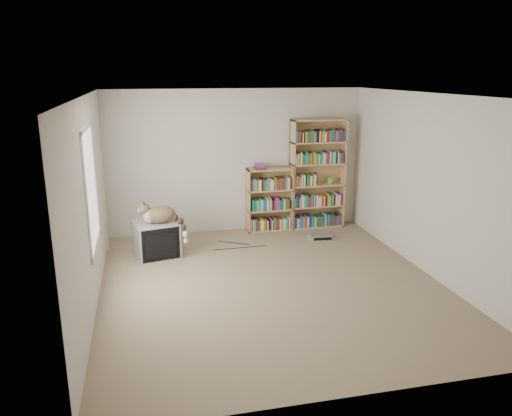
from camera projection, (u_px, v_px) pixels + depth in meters
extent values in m
cube|color=gray|center=(272.00, 284.00, 6.74)|extent=(4.50, 5.00, 0.01)
cube|color=beige|center=(236.00, 161.00, 8.76)|extent=(4.50, 0.02, 2.50)
cube|color=beige|center=(351.00, 266.00, 4.06)|extent=(4.50, 0.02, 2.50)
cube|color=beige|center=(90.00, 204.00, 5.92)|extent=(0.02, 5.00, 2.50)
cube|color=beige|center=(430.00, 186.00, 6.89)|extent=(0.02, 5.00, 2.50)
cube|color=white|center=(273.00, 95.00, 6.08)|extent=(4.50, 5.00, 0.02)
cube|color=white|center=(91.00, 188.00, 6.07)|extent=(0.02, 1.22, 1.52)
cube|color=#9A9A9C|center=(156.00, 239.00, 7.69)|extent=(0.74, 0.69, 0.55)
cube|color=black|center=(161.00, 245.00, 7.46)|extent=(0.57, 0.16, 0.50)
cube|color=black|center=(161.00, 246.00, 7.44)|extent=(0.46, 0.11, 0.38)
cube|color=black|center=(154.00, 238.00, 7.80)|extent=(0.44, 0.39, 0.33)
ellipsoid|color=#3A2617|center=(160.00, 214.00, 7.58)|extent=(0.50, 0.34, 0.26)
ellipsoid|color=#3A2617|center=(168.00, 214.00, 7.62)|extent=(0.23, 0.25, 0.19)
ellipsoid|color=#C3AC8D|center=(149.00, 216.00, 7.52)|extent=(0.20, 0.20, 0.22)
ellipsoid|color=#3A2617|center=(144.00, 209.00, 7.47)|extent=(0.18, 0.17, 0.16)
sphere|color=beige|center=(140.00, 210.00, 7.46)|extent=(0.07, 0.07, 0.07)
cone|color=black|center=(144.00, 204.00, 7.42)|extent=(0.07, 0.08, 0.08)
cone|color=black|center=(144.00, 203.00, 7.51)|extent=(0.07, 0.08, 0.08)
cube|color=tan|center=(292.00, 175.00, 8.89)|extent=(0.02, 0.30, 1.97)
cube|color=tan|center=(343.00, 173.00, 9.09)|extent=(0.02, 0.30, 1.97)
cube|color=tan|center=(315.00, 173.00, 9.12)|extent=(0.98, 0.03, 1.97)
cube|color=tan|center=(319.00, 120.00, 8.73)|extent=(0.98, 0.30, 0.02)
cube|color=tan|center=(316.00, 226.00, 9.25)|extent=(0.98, 0.30, 0.03)
cube|color=tan|center=(317.00, 205.00, 9.14)|extent=(0.98, 0.30, 0.03)
cube|color=tan|center=(317.00, 185.00, 9.04)|extent=(0.98, 0.30, 0.02)
cube|color=tan|center=(318.00, 164.00, 8.94)|extent=(0.98, 0.30, 0.02)
cube|color=tan|center=(319.00, 142.00, 8.84)|extent=(0.98, 0.30, 0.02)
cube|color=#AE1725|center=(316.00, 220.00, 9.22)|extent=(0.90, 0.24, 0.19)
cube|color=#164693|center=(317.00, 200.00, 9.12)|extent=(0.90, 0.24, 0.19)
cube|color=#167F31|center=(317.00, 179.00, 9.01)|extent=(0.90, 0.24, 0.19)
cube|color=beige|center=(318.00, 158.00, 8.91)|extent=(0.90, 0.24, 0.19)
cube|color=black|center=(319.00, 136.00, 8.81)|extent=(0.90, 0.24, 0.19)
cube|color=tan|center=(248.00, 201.00, 8.82)|extent=(0.03, 0.30, 1.13)
cube|color=tan|center=(291.00, 198.00, 9.00)|extent=(0.02, 0.30, 1.13)
cube|color=tan|center=(268.00, 198.00, 9.04)|extent=(0.82, 0.03, 1.13)
cube|color=tan|center=(270.00, 169.00, 8.76)|extent=(0.82, 0.30, 0.02)
cube|color=tan|center=(269.00, 229.00, 9.06)|extent=(0.82, 0.30, 0.03)
cube|color=tan|center=(270.00, 209.00, 8.96)|extent=(0.82, 0.30, 0.03)
cube|color=tan|center=(270.00, 190.00, 8.86)|extent=(0.82, 0.30, 0.02)
cube|color=#AE1725|center=(269.00, 223.00, 9.03)|extent=(0.74, 0.24, 0.19)
cube|color=#164693|center=(270.00, 204.00, 8.93)|extent=(0.74, 0.24, 0.19)
cube|color=#167F31|center=(270.00, 184.00, 8.83)|extent=(0.74, 0.24, 0.19)
cube|color=#AE1725|center=(260.00, 167.00, 8.71)|extent=(0.21, 0.27, 0.09)
cylinder|color=#55C137|center=(330.00, 181.00, 9.08)|extent=(0.10, 0.10, 0.11)
cube|color=black|center=(313.00, 178.00, 9.10)|extent=(0.15, 0.05, 0.19)
cube|color=silver|center=(319.00, 237.00, 8.55)|extent=(0.39, 0.29, 0.08)
cube|color=silver|center=(106.00, 233.00, 7.84)|extent=(0.01, 0.08, 0.13)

